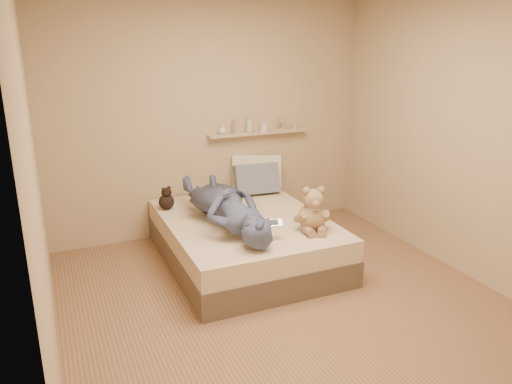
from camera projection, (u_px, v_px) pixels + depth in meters
name	position (u px, v px, depth m)	size (l,w,h in m)	color
room	(290.00, 153.00, 3.81)	(3.80, 3.80, 3.80)	#8A6647
bed	(245.00, 240.00, 4.94)	(1.50, 1.90, 0.45)	brown
game_console	(273.00, 223.00, 4.33)	(0.18, 0.10, 0.06)	#B8BABF
teddy_bear	(313.00, 213.00, 4.51)	(0.34, 0.35, 0.43)	#977B52
dark_plush	(166.00, 199.00, 5.10)	(0.16, 0.16, 0.24)	black
pillow_cream	(256.00, 173.00, 5.73)	(0.55, 0.16, 0.40)	#F0E6BD
pillow_grey	(257.00, 179.00, 5.59)	(0.50, 0.14, 0.34)	slate
person	(226.00, 205.00, 4.67)	(0.57, 1.57, 0.38)	#434D69
wall_shelf	(259.00, 133.00, 5.69)	(1.20, 0.12, 0.03)	tan
shelf_bottles	(255.00, 126.00, 5.64)	(0.99, 0.12, 0.19)	silver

